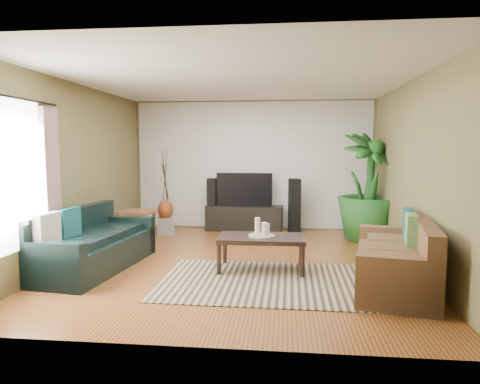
# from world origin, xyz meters

# --- Properties ---
(floor) EXTENTS (5.50, 5.50, 0.00)m
(floor) POSITION_xyz_m (0.00, 0.00, 0.00)
(floor) COLOR brown
(floor) RESTS_ON ground
(ceiling) EXTENTS (5.50, 5.50, 0.00)m
(ceiling) POSITION_xyz_m (0.00, 0.00, 2.70)
(ceiling) COLOR white
(ceiling) RESTS_ON ground
(wall_back) EXTENTS (5.00, 0.00, 5.00)m
(wall_back) POSITION_xyz_m (0.00, 2.75, 1.35)
(wall_back) COLOR brown
(wall_back) RESTS_ON ground
(wall_front) EXTENTS (5.00, 0.00, 5.00)m
(wall_front) POSITION_xyz_m (0.00, -2.75, 1.35)
(wall_front) COLOR brown
(wall_front) RESTS_ON ground
(wall_left) EXTENTS (0.00, 5.50, 5.50)m
(wall_left) POSITION_xyz_m (-2.50, 0.00, 1.35)
(wall_left) COLOR brown
(wall_left) RESTS_ON ground
(wall_right) EXTENTS (0.00, 5.50, 5.50)m
(wall_right) POSITION_xyz_m (2.50, 0.00, 1.35)
(wall_right) COLOR brown
(wall_right) RESTS_ON ground
(backwall_panel) EXTENTS (4.90, 0.00, 4.90)m
(backwall_panel) POSITION_xyz_m (0.00, 2.74, 1.35)
(backwall_panel) COLOR white
(backwall_panel) RESTS_ON ground
(window_pane) EXTENTS (0.00, 1.80, 1.80)m
(window_pane) POSITION_xyz_m (-2.48, -1.60, 1.40)
(window_pane) COLOR white
(window_pane) RESTS_ON ground
(curtain_far) EXTENTS (0.08, 0.35, 2.20)m
(curtain_far) POSITION_xyz_m (-2.43, -0.85, 1.15)
(curtain_far) COLOR gray
(curtain_far) RESTS_ON ground
(curtain_rod) EXTENTS (0.03, 1.90, 0.03)m
(curtain_rod) POSITION_xyz_m (-2.43, -1.60, 2.30)
(curtain_rod) COLOR black
(curtain_rod) RESTS_ON ground
(sofa_left) EXTENTS (1.15, 2.22, 0.85)m
(sofa_left) POSITION_xyz_m (-2.01, -0.51, 0.42)
(sofa_left) COLOR black
(sofa_left) RESTS_ON floor
(sofa_right) EXTENTS (1.22, 2.07, 0.85)m
(sofa_right) POSITION_xyz_m (2.03, -0.90, 0.42)
(sofa_right) COLOR brown
(sofa_right) RESTS_ON floor
(area_rug) EXTENTS (2.64, 1.88, 0.01)m
(area_rug) POSITION_xyz_m (0.40, -0.88, 0.01)
(area_rug) COLOR tan
(area_rug) RESTS_ON floor
(coffee_table) EXTENTS (1.21, 0.67, 0.49)m
(coffee_table) POSITION_xyz_m (0.36, -0.37, 0.25)
(coffee_table) COLOR black
(coffee_table) RESTS_ON floor
(candle_tray) EXTENTS (0.37, 0.37, 0.02)m
(candle_tray) POSITION_xyz_m (0.36, -0.37, 0.50)
(candle_tray) COLOR gray
(candle_tray) RESTS_ON coffee_table
(candle_tall) EXTENTS (0.08, 0.08, 0.24)m
(candle_tall) POSITION_xyz_m (0.30, -0.34, 0.63)
(candle_tall) COLOR beige
(candle_tall) RESTS_ON candle_tray
(candle_mid) EXTENTS (0.08, 0.08, 0.19)m
(candle_mid) POSITION_xyz_m (0.40, -0.41, 0.60)
(candle_mid) COLOR #F3E3CD
(candle_mid) RESTS_ON candle_tray
(candle_short) EXTENTS (0.08, 0.08, 0.15)m
(candle_short) POSITION_xyz_m (0.43, -0.31, 0.58)
(candle_short) COLOR white
(candle_short) RESTS_ON candle_tray
(tv_stand) EXTENTS (1.60, 0.60, 0.52)m
(tv_stand) POSITION_xyz_m (-0.15, 2.50, 0.26)
(tv_stand) COLOR black
(tv_stand) RESTS_ON floor
(television) EXTENTS (1.15, 0.06, 0.68)m
(television) POSITION_xyz_m (-0.15, 2.50, 0.86)
(television) COLOR black
(television) RESTS_ON tv_stand
(speaker_left) EXTENTS (0.25, 0.27, 1.08)m
(speaker_left) POSITION_xyz_m (-0.80, 2.50, 0.54)
(speaker_left) COLOR black
(speaker_left) RESTS_ON floor
(speaker_right) EXTENTS (0.26, 0.27, 1.10)m
(speaker_right) POSITION_xyz_m (0.88, 2.33, 0.55)
(speaker_right) COLOR black
(speaker_right) RESTS_ON floor
(potted_plant) EXTENTS (1.57, 1.57, 2.01)m
(potted_plant) POSITION_xyz_m (2.22, 1.84, 1.00)
(potted_plant) COLOR #1C541C
(potted_plant) RESTS_ON floor
(plant_pot) EXTENTS (0.37, 0.37, 0.29)m
(plant_pot) POSITION_xyz_m (2.22, 1.84, 0.14)
(plant_pot) COLOR black
(plant_pot) RESTS_ON floor
(pedestal) EXTENTS (0.41, 0.41, 0.33)m
(pedestal) POSITION_xyz_m (-1.68, 1.96, 0.17)
(pedestal) COLOR #989896
(pedestal) RESTS_ON floor
(vase) EXTENTS (0.30, 0.30, 0.43)m
(vase) POSITION_xyz_m (-1.68, 1.96, 0.48)
(vase) COLOR brown
(vase) RESTS_ON pedestal
(side_table) EXTENTS (0.60, 0.60, 0.59)m
(side_table) POSITION_xyz_m (-1.98, 1.17, 0.29)
(side_table) COLOR brown
(side_table) RESTS_ON floor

